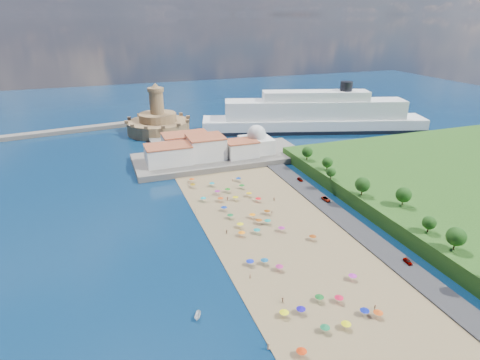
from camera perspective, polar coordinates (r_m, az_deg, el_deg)
name	(u,v)px	position (r m, az deg, el deg)	size (l,w,h in m)	color
ground	(253,226)	(148.85, 1.84, -6.52)	(700.00, 700.00, 0.00)	#071938
terrace	(220,158)	(214.42, -2.86, 3.21)	(90.00, 36.00, 3.00)	#59544C
jetty	(167,144)	(242.29, -10.33, 5.08)	(18.00, 70.00, 2.40)	#59544C
waterfront_buildings	(195,148)	(209.77, -6.36, 4.50)	(57.00, 29.00, 11.00)	silver
domed_building	(256,141)	(216.69, 2.34, 5.51)	(16.00, 16.00, 15.00)	silver
fortress	(158,123)	(269.41, -11.57, 7.96)	(40.00, 40.00, 32.40)	#98724C
cruise_ship	(314,117)	(272.72, 10.53, 8.84)	(147.78, 64.30, 32.30)	black
beach_parasols	(259,228)	(142.79, 2.72, -6.89)	(30.47, 111.07, 2.20)	gray
beachgoers	(244,225)	(147.00, 0.59, -6.40)	(35.24, 102.26, 1.90)	tan
moored_boats	(229,347)	(100.62, -1.51, -22.68)	(9.85, 24.23, 1.67)	white
parked_cars	(331,203)	(167.00, 12.84, -3.21)	(2.31, 74.87, 1.34)	gray
hillside_trees	(378,192)	(160.31, 19.07, -1.58)	(15.90, 107.36, 7.53)	#382314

